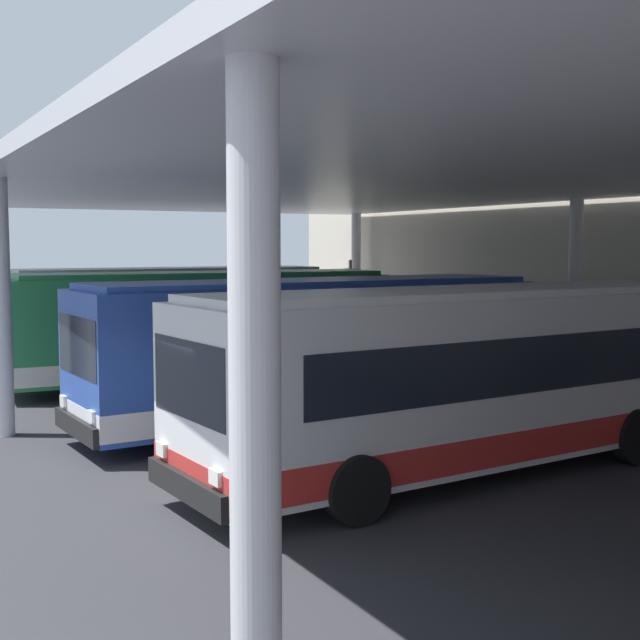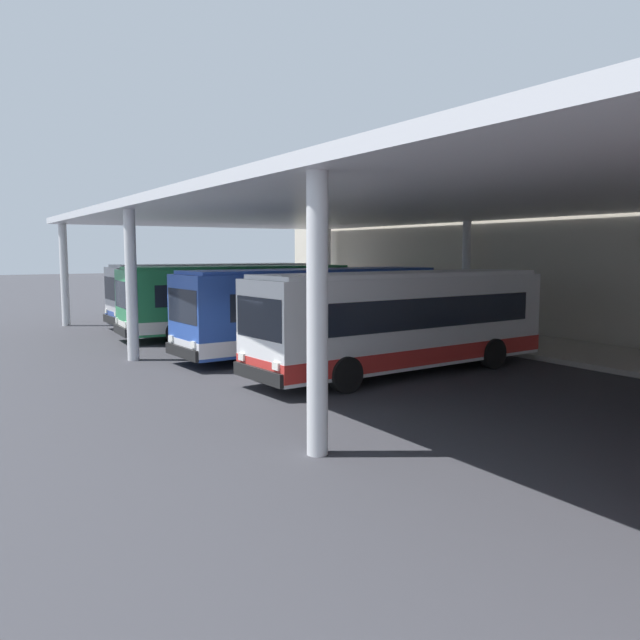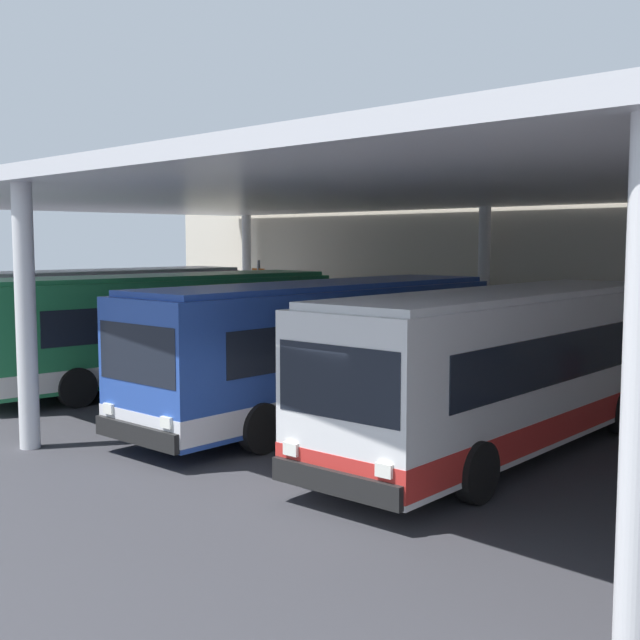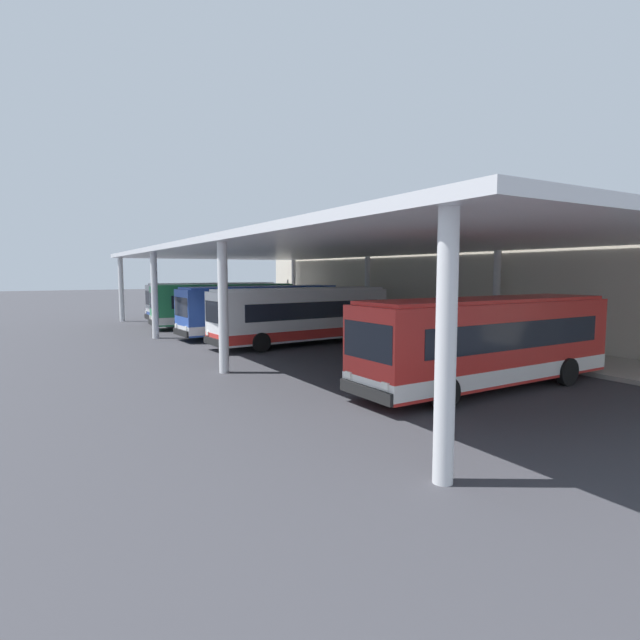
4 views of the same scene
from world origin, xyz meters
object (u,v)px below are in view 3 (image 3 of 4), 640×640
bus_nearest_bay (99,316)px  banner_sign (259,296)px  bus_far_bay (507,368)px  bus_second_bay (164,328)px  bus_middle_bay (323,347)px

bus_nearest_bay → banner_sign: (0.21, 6.81, 0.32)m
bus_far_bay → banner_sign: banner_sign is taller
bus_second_bay → bus_middle_bay: bearing=1.8°
bus_second_bay → bus_far_bay: (10.85, 0.60, 0.00)m
bus_second_bay → bus_middle_bay: size_ratio=1.00×
bus_middle_bay → banner_sign: size_ratio=3.33×
bus_second_bay → banner_sign: banner_sign is taller
banner_sign → bus_second_bay: bearing=-58.6°
bus_far_bay → bus_second_bay: bearing=-176.8°
bus_nearest_bay → bus_middle_bay: bearing=-2.6°
bus_middle_bay → bus_far_bay: (4.66, 0.40, 0.00)m
bus_nearest_bay → bus_middle_bay: size_ratio=0.99×
banner_sign → bus_middle_bay: bearing=-34.2°
bus_nearest_bay → bus_middle_bay: 10.99m
bus_nearest_bay → banner_sign: banner_sign is taller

